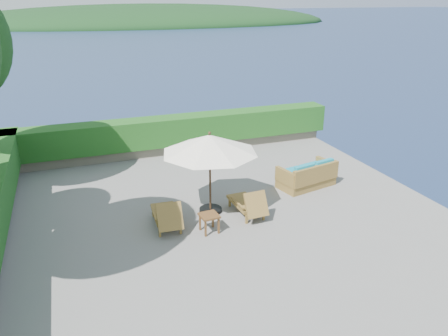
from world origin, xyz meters
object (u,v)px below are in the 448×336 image
object	(u,v)px
side_table	(209,218)
lounge_right	(248,203)
patio_umbrella	(210,145)
wicker_loveseat	(308,176)
lounge_left	(167,215)

from	to	relation	value
side_table	lounge_right	bearing A→B (deg)	21.22
patio_umbrella	wicker_loveseat	world-z (taller)	patio_umbrella
side_table	wicker_loveseat	world-z (taller)	wicker_loveseat
side_table	lounge_left	bearing A→B (deg)	148.03
lounge_left	side_table	size ratio (longest dim) A/B	3.11
lounge_left	lounge_right	size ratio (longest dim) A/B	1.03
lounge_right	side_table	xyz separation A→B (m)	(-1.25, -0.49, 0.04)
side_table	wicker_loveseat	size ratio (longest dim) A/B	0.25
patio_umbrella	lounge_right	distance (m)	1.88
lounge_left	wicker_loveseat	xyz separation A→B (m)	(4.61, 1.02, -0.02)
lounge_left	wicker_loveseat	bearing A→B (deg)	15.65
lounge_right	lounge_left	bearing A→B (deg)	174.66
lounge_left	side_table	distance (m)	1.09
side_table	wicker_loveseat	distance (m)	4.01
patio_umbrella	lounge_left	distance (m)	2.07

